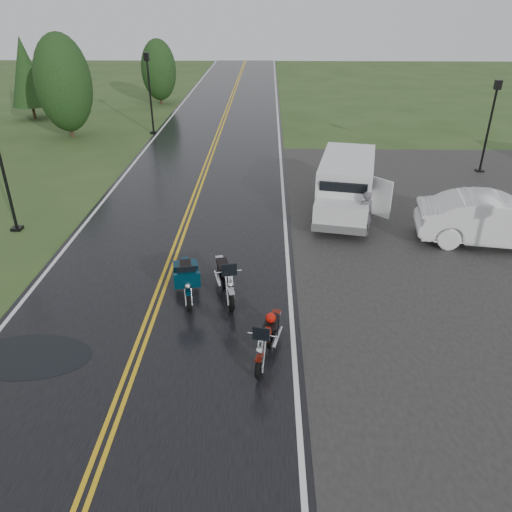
{
  "coord_description": "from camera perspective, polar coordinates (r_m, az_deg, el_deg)",
  "views": [
    {
      "loc": [
        3.11,
        -10.84,
        7.73
      ],
      "look_at": [
        2.8,
        2.0,
        1.0
      ],
      "focal_mm": 35.0,
      "sensor_mm": 36.0,
      "label": 1
    }
  ],
  "objects": [
    {
      "name": "lamp_post_far_left",
      "position": [
        32.5,
        -12.01,
        17.66
      ],
      "size": [
        0.41,
        0.41,
        4.82
      ],
      "primitive_type": null,
      "color": "black",
      "rests_on": "ground"
    },
    {
      "name": "motorcycle_red",
      "position": [
        11.26,
        0.46,
        -11.43
      ],
      "size": [
        1.23,
        2.26,
        1.26
      ],
      "primitive_type": null,
      "rotation": [
        0.0,
        0.0,
        -0.22
      ],
      "color": "#541109",
      "rests_on": "ground"
    },
    {
      "name": "person_at_van",
      "position": [
        18.14,
        12.3,
        4.65
      ],
      "size": [
        0.69,
        0.53,
        1.67
      ],
      "primitive_type": "imported",
      "rotation": [
        0.0,
        0.0,
        3.39
      ],
      "color": "#504F54",
      "rests_on": "ground"
    },
    {
      "name": "road",
      "position": [
        22.44,
        -6.73,
        7.36
      ],
      "size": [
        8.0,
        100.0,
        0.04
      ],
      "primitive_type": "cube",
      "color": "black",
      "rests_on": "ground"
    },
    {
      "name": "motorcycle_silver",
      "position": [
        13.46,
        -2.93,
        -3.98
      ],
      "size": [
        1.37,
        2.43,
        1.36
      ],
      "primitive_type": null,
      "rotation": [
        0.0,
        0.0,
        0.25
      ],
      "color": "#A4A5AB",
      "rests_on": "ground"
    },
    {
      "name": "lamp_post_near_left",
      "position": [
        19.83,
        -26.91,
        8.58
      ],
      "size": [
        0.38,
        0.38,
        4.48
      ],
      "primitive_type": null,
      "color": "black",
      "rests_on": "ground"
    },
    {
      "name": "tree_left_mid",
      "position": [
        33.05,
        -20.97,
        16.91
      ],
      "size": [
        3.26,
        3.26,
        5.1
      ],
      "primitive_type": null,
      "color": "#1E3D19",
      "rests_on": "ground"
    },
    {
      "name": "tree_left_far",
      "position": [
        42.19,
        -11.0,
        19.48
      ],
      "size": [
        2.7,
        2.7,
        4.16
      ],
      "primitive_type": null,
      "color": "#1E3D19",
      "rests_on": "ground"
    },
    {
      "name": "sedan_white",
      "position": [
        19.0,
        25.66,
        3.6
      ],
      "size": [
        5.41,
        2.6,
        1.71
      ],
      "primitive_type": "imported",
      "rotation": [
        0.0,
        0.0,
        1.41
      ],
      "color": "white",
      "rests_on": "ground"
    },
    {
      "name": "pine_left_far",
      "position": [
        39.24,
        -24.68,
        17.86
      ],
      "size": [
        2.54,
        2.54,
        5.28
      ],
      "primitive_type": null,
      "color": "#1E3D19",
      "rests_on": "ground"
    },
    {
      "name": "lamp_post_far_right",
      "position": [
        26.76,
        25.07,
        13.18
      ],
      "size": [
        0.37,
        0.37,
        4.37
      ],
      "primitive_type": null,
      "color": "black",
      "rests_on": "ground"
    },
    {
      "name": "motorcycle_teal",
      "position": [
        13.55,
        -7.76,
        -4.09
      ],
      "size": [
        1.23,
        2.35,
        1.32
      ],
      "primitive_type": null,
      "rotation": [
        0.0,
        0.0,
        0.2
      ],
      "color": "#042634",
      "rests_on": "ground"
    },
    {
      "name": "parking_pad",
      "position": [
        19.31,
        25.37,
        1.27
      ],
      "size": [
        14.0,
        24.0,
        0.03
      ],
      "primitive_type": "cube",
      "color": "black",
      "rests_on": "ground"
    },
    {
      "name": "ground",
      "position": [
        13.67,
        -12.12,
        -7.49
      ],
      "size": [
        120.0,
        120.0,
        0.0
      ],
      "primitive_type": "plane",
      "color": "#2D471E",
      "rests_on": "ground"
    },
    {
      "name": "van_white",
      "position": [
        18.36,
        7.17,
        6.23
      ],
      "size": [
        3.15,
        5.87,
        2.18
      ],
      "primitive_type": null,
      "rotation": [
        0.0,
        0.0,
        -0.2
      ],
      "color": "silver",
      "rests_on": "ground"
    }
  ]
}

